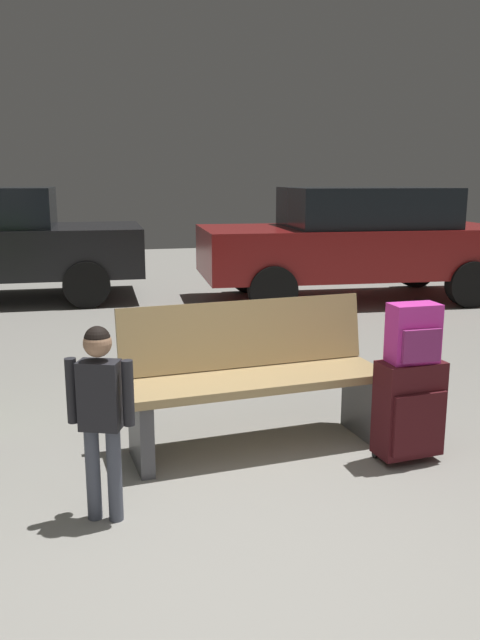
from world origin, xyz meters
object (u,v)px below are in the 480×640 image
object	(u,v)px
backpack_bright	(414,334)
child	(100,403)
bench	(254,377)
parked_car_near	(356,240)
suitcase	(409,409)

from	to	relation	value
backpack_bright	child	size ratio (longest dim) A/B	0.35
bench	child	xyz separation A→B (m)	(-0.94, -0.70, 0.16)
backpack_bright	parked_car_near	xyz separation A→B (m)	(1.84, 4.92, 0.03)
suitcase	backpack_bright	bearing A→B (deg)	-139.91
backpack_bright	parked_car_near	distance (m)	5.26
parked_car_near	child	bearing A→B (deg)	-124.84
suitcase	backpack_bright	world-z (taller)	backpack_bright
backpack_bright	parked_car_near	size ratio (longest dim) A/B	0.08
parked_car_near	backpack_bright	bearing A→B (deg)	-110.49
bench	backpack_bright	bearing A→B (deg)	-28.77
suitcase	parked_car_near	xyz separation A→B (m)	(1.84, 4.92, 0.48)
bench	child	world-z (taller)	child
backpack_bright	parked_car_near	world-z (taller)	parked_car_near
child	parked_car_near	size ratio (longest dim) A/B	0.23
suitcase	parked_car_near	world-z (taller)	parked_car_near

